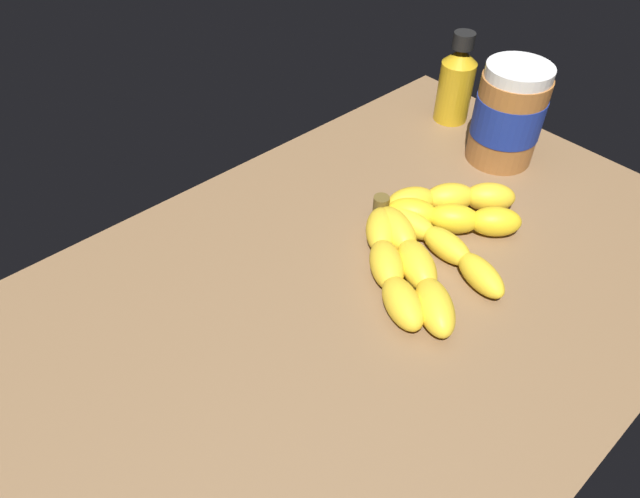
# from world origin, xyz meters

# --- Properties ---
(ground_plane) EXTENTS (0.89, 0.56, 0.03)m
(ground_plane) POSITION_xyz_m (0.00, 0.00, -0.02)
(ground_plane) COLOR brown
(banana_bunch) EXTENTS (0.28, 0.21, 0.04)m
(banana_bunch) POSITION_xyz_m (-0.11, 0.01, 0.02)
(banana_bunch) COLOR yellow
(banana_bunch) RESTS_ON ground_plane
(peanut_butter_jar) EXTENTS (0.09, 0.09, 0.14)m
(peanut_butter_jar) POSITION_xyz_m (-0.33, -0.05, 0.07)
(peanut_butter_jar) COLOR #9E602D
(peanut_butter_jar) RESTS_ON ground_plane
(honey_bottle) EXTENTS (0.05, 0.05, 0.14)m
(honey_bottle) POSITION_xyz_m (-0.36, -0.16, 0.06)
(honey_bottle) COLOR gold
(honey_bottle) RESTS_ON ground_plane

